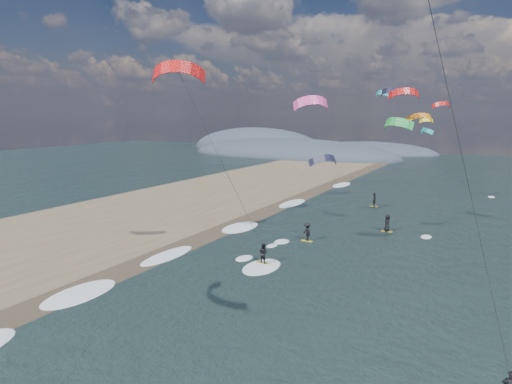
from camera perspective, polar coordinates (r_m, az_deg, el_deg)
The scene contains 8 objects.
sand_strip at distance 44.16m, azimuth -28.57°, elevation -6.67°, with size 26.00×240.00×0.00m, color brown.
wet_sand_strip at distance 34.89m, azimuth -17.89°, elevation -10.25°, with size 3.00×240.00×0.00m, color #382D23.
coastal_hills at distance 133.16m, azimuth 4.06°, elevation 5.24°, with size 80.00×41.00×15.00m.
kitesurfer_near_a at distance 14.18m, azimuth 22.82°, elevation 18.42°, with size 7.83×9.18×18.54m.
kitesurfer_near_b at distance 30.90m, azimuth -6.65°, elevation 7.45°, with size 7.06×8.89×16.03m.
far_kitesurfers at distance 45.87m, azimuth 12.32°, elevation -3.83°, with size 7.06×19.59×1.84m.
bg_kite_field at distance 67.17m, azimuth 18.89°, elevation 10.06°, with size 12.90×67.93×9.89m.
shoreline_surf at distance 37.27m, azimuth -11.19°, elevation -8.60°, with size 2.40×79.40×0.11m.
Camera 1 is at (12.52, -11.71, 12.04)m, focal length 30.00 mm.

